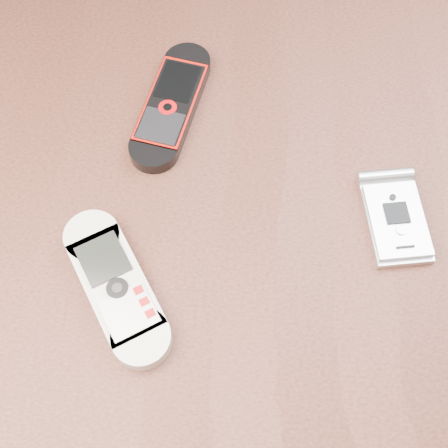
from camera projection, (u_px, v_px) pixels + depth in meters
ground at (222, 395)px, 1.26m from camera, size 4.00×4.00×0.00m
table at (219, 272)px, 0.68m from camera, size 1.20×0.80×0.75m
nokia_white at (116, 286)px, 0.55m from camera, size 0.13×0.16×0.02m
nokia_black_red at (171, 105)px, 0.64m from camera, size 0.09×0.17×0.02m
motorola_razr at (396, 219)px, 0.58m from camera, size 0.07×0.11×0.02m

